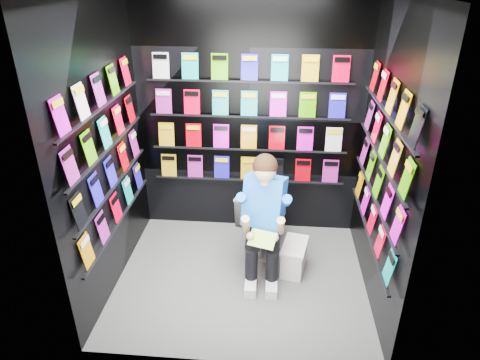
{
  "coord_description": "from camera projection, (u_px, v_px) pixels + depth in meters",
  "views": [
    {
      "loc": [
        0.28,
        -3.33,
        2.76
      ],
      "look_at": [
        -0.02,
        0.15,
        1.01
      ],
      "focal_mm": 32.0,
      "sensor_mm": 36.0,
      "label": 1
    }
  ],
  "objects": [
    {
      "name": "held_comic",
      "position": [
        262.0,
        239.0,
        3.81
      ],
      "size": [
        0.27,
        0.21,
        0.1
      ],
      "primitive_type": "cube",
      "rotation": [
        -0.96,
        0.0,
        -0.3
      ],
      "color": "green",
      "rests_on": "reader"
    },
    {
      "name": "comics_right",
      "position": [
        382.0,
        162.0,
        3.55
      ],
      "size": [
        0.06,
        1.7,
        1.37
      ],
      "primitive_type": null,
      "color": "red",
      "rests_on": "wall_right"
    },
    {
      "name": "toilet",
      "position": [
        265.0,
        217.0,
        4.56
      ],
      "size": [
        0.62,
        0.84,
        0.73
      ],
      "primitive_type": "imported",
      "rotation": [
        0.0,
        0.0,
        2.84
      ],
      "color": "white",
      "rests_on": "floor"
    },
    {
      "name": "wall_front",
      "position": [
        228.0,
        220.0,
        2.75
      ],
      "size": [
        2.4,
        0.04,
        2.6
      ],
      "primitive_type": "cube",
      "color": "black",
      "rests_on": "floor"
    },
    {
      "name": "reader",
      "position": [
        264.0,
        202.0,
        4.04
      ],
      "size": [
        0.71,
        0.86,
        1.37
      ],
      "primitive_type": null,
      "rotation": [
        0.0,
        0.0,
        -0.3
      ],
      "color": "blue",
      "rests_on": "toilet"
    },
    {
      "name": "comics_left",
      "position": [
        108.0,
        153.0,
        3.73
      ],
      "size": [
        0.06,
        1.7,
        1.37
      ],
      "primitive_type": null,
      "color": "red",
      "rests_on": "wall_left"
    },
    {
      "name": "longbox",
      "position": [
        294.0,
        258.0,
        4.28
      ],
      "size": [
        0.28,
        0.41,
        0.28
      ],
      "primitive_type": "cube",
      "rotation": [
        0.0,
        0.0,
        -0.2
      ],
      "color": "white",
      "rests_on": "floor"
    },
    {
      "name": "floor",
      "position": [
        241.0,
        278.0,
        4.22
      ],
      "size": [
        2.4,
        2.4,
        0.0
      ],
      "primitive_type": "plane",
      "color": "#5C5C5A",
      "rests_on": "ground"
    },
    {
      "name": "longbox_lid",
      "position": [
        295.0,
        246.0,
        4.21
      ],
      "size": [
        0.3,
        0.43,
        0.03
      ],
      "primitive_type": "cube",
      "rotation": [
        0.0,
        0.0,
        -0.2
      ],
      "color": "white",
      "rests_on": "longbox"
    },
    {
      "name": "wall_back",
      "position": [
        249.0,
        120.0,
        4.53
      ],
      "size": [
        2.4,
        0.04,
        2.6
      ],
      "primitive_type": "cube",
      "color": "black",
      "rests_on": "floor"
    },
    {
      "name": "comics_back",
      "position": [
        249.0,
        120.0,
        4.5
      ],
      "size": [
        2.1,
        0.06,
        1.37
      ],
      "primitive_type": null,
      "color": "red",
      "rests_on": "wall_back"
    },
    {
      "name": "wall_left",
      "position": [
        105.0,
        153.0,
        3.73
      ],
      "size": [
        0.04,
        2.0,
        2.6
      ],
      "primitive_type": "cube",
      "color": "black",
      "rests_on": "floor"
    },
    {
      "name": "wall_right",
      "position": [
        385.0,
        163.0,
        3.55
      ],
      "size": [
        0.04,
        2.0,
        2.6
      ],
      "primitive_type": "cube",
      "color": "black",
      "rests_on": "floor"
    }
  ]
}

